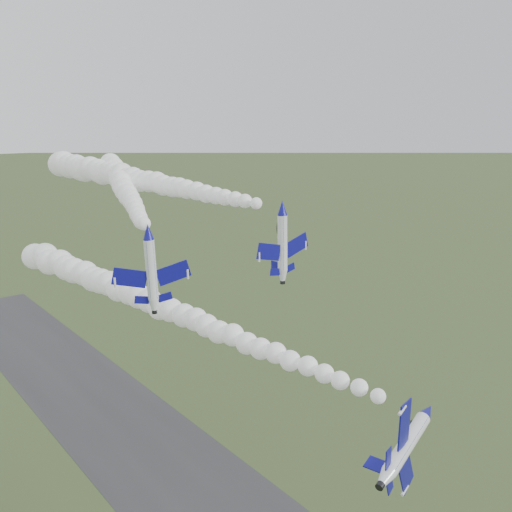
% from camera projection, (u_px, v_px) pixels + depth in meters
% --- Properties ---
extents(runway, '(24.00, 260.00, 0.04)m').
position_uv_depth(runway, '(192.00, 492.00, 94.59)').
color(runway, '#2F2F32').
rests_on(runway, ground).
extents(jet_lead, '(5.04, 13.16, 10.75)m').
position_uv_depth(jet_lead, '(428.00, 412.00, 61.62)').
color(jet_lead, white).
extents(smoke_trail_jet_lead, '(23.75, 73.91, 4.82)m').
position_uv_depth(smoke_trail_jet_lead, '(166.00, 308.00, 85.71)').
color(smoke_trail_jet_lead, white).
extents(jet_pair_left, '(9.81, 11.28, 2.90)m').
position_uv_depth(jet_pair_left, '(148.00, 232.00, 70.10)').
color(jet_pair_left, white).
extents(smoke_trail_jet_pair_left, '(27.64, 62.66, 4.61)m').
position_uv_depth(smoke_trail_jet_pair_left, '(122.00, 186.00, 102.62)').
color(smoke_trail_jet_pair_left, white).
extents(jet_pair_right, '(10.42, 12.44, 3.07)m').
position_uv_depth(jet_pair_right, '(283.00, 208.00, 81.22)').
color(jet_pair_right, white).
extents(smoke_trail_jet_pair_right, '(11.49, 71.07, 5.64)m').
position_uv_depth(smoke_trail_jet_pair_right, '(138.00, 179.00, 107.85)').
color(smoke_trail_jet_pair_right, white).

